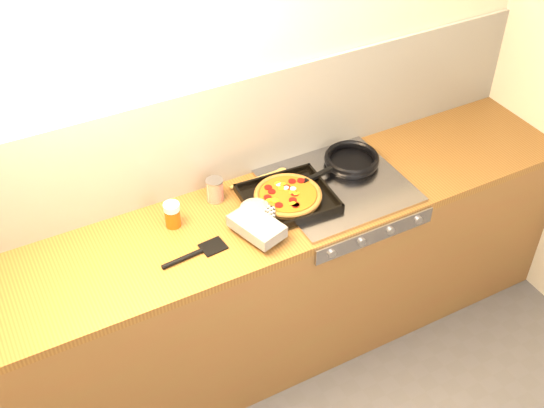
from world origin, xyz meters
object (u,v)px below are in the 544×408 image
tomato_can (215,190)px  juice_glass (172,215)px  frying_pan (351,160)px  pizza_on_tray (279,203)px

tomato_can → juice_glass: 0.24m
frying_pan → juice_glass: bearing=179.6°
pizza_on_tray → frying_pan: 0.47m
pizza_on_tray → frying_pan: (0.45, 0.12, -0.00)m
pizza_on_tray → tomato_can: bearing=136.6°
pizza_on_tray → tomato_can: size_ratio=4.75×
pizza_on_tray → tomato_can: tomato_can is taller
frying_pan → juice_glass: (-0.89, 0.01, 0.02)m
tomato_can → juice_glass: size_ratio=0.94×
frying_pan → juice_glass: 0.89m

